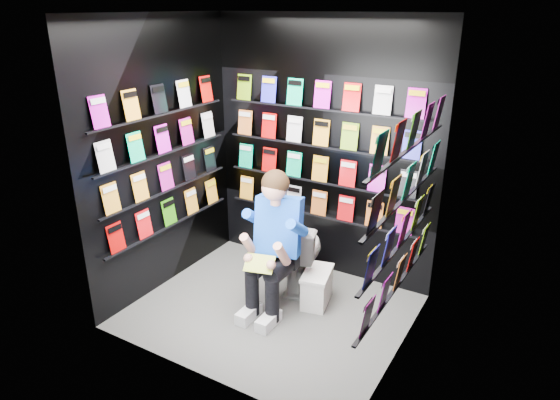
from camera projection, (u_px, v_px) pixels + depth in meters
The scene contains 14 objects.
floor at pixel (271, 311), 4.64m from camera, with size 2.40×2.40×0.00m, color #5B5B58.
ceiling at pixel (268, 13), 3.69m from camera, with size 2.40×2.40×0.00m, color white.
wall_back at pixel (322, 151), 4.97m from camera, with size 2.40×0.04×2.60m, color black.
wall_front at pixel (192, 220), 3.36m from camera, with size 2.40×0.04×2.60m, color black.
wall_left at pixel (162, 158), 4.73m from camera, with size 0.04×2.00×2.60m, color black.
wall_right at pixel (411, 206), 3.60m from camera, with size 0.04×2.00×2.60m, color black.
comics_back at pixel (321, 151), 4.94m from camera, with size 2.10×0.06×1.37m, color orange, non-canonical shape.
comics_left at pixel (164, 158), 4.72m from camera, with size 0.06×1.70×1.37m, color orange, non-canonical shape.
comics_right at pixel (407, 205), 3.61m from camera, with size 0.06×1.70×1.37m, color orange, non-canonical shape.
toilet at pixel (300, 252), 4.95m from camera, with size 0.42×0.75×0.73m, color white.
longbox at pixel (317, 288), 4.72m from camera, with size 0.22×0.40×0.30m, color white.
longbox_lid at pixel (317, 273), 4.66m from camera, with size 0.24×0.42×0.03m, color white.
reader at pixel (280, 227), 4.49m from camera, with size 0.55×0.80×1.48m, color blue, non-canonical shape.
held_comic at pixel (259, 264), 4.29m from camera, with size 0.26×0.01×0.18m, color green.
Camera 1 is at (2.08, -3.35, 2.65)m, focal length 32.00 mm.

